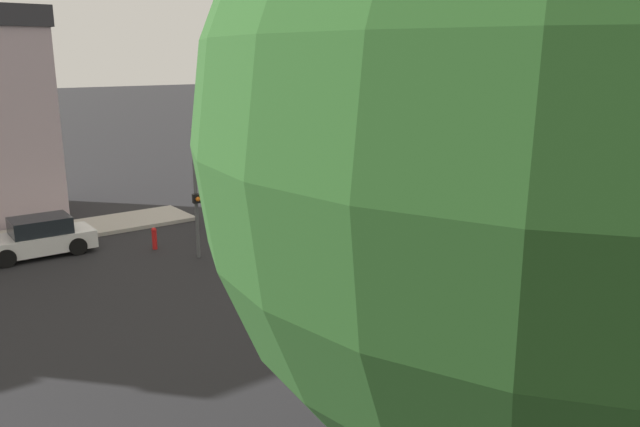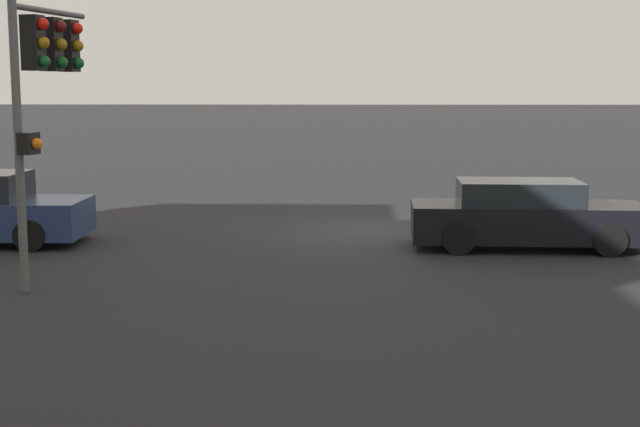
{
  "view_description": "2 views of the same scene",
  "coord_description": "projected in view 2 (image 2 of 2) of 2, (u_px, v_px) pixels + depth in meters",
  "views": [
    {
      "loc": [
        -15.71,
        16.73,
        7.75
      ],
      "look_at": [
        2.76,
        2.79,
        1.89
      ],
      "focal_mm": 35.0,
      "sensor_mm": 36.0,
      "label": 1
    },
    {
      "loc": [
        0.76,
        20.56,
        3.33
      ],
      "look_at": [
        1.18,
        4.6,
        1.05
      ],
      "focal_mm": 50.0,
      "sensor_mm": 36.0,
      "label": 2
    }
  ],
  "objects": [
    {
      "name": "ground_plane",
      "position": [
        376.0,
        231.0,
        20.79
      ],
      "size": [
        300.0,
        300.0,
        0.0
      ],
      "primitive_type": "plane",
      "color": "black"
    },
    {
      "name": "traffic_signal",
      "position": [
        45.0,
        68.0,
        14.88
      ],
      "size": [
        0.71,
        2.46,
        5.09
      ],
      "rotation": [
        0.0,
        0.0,
        2.93
      ],
      "color": "#515456",
      "rests_on": "ground_plane"
    },
    {
      "name": "crossing_car_0",
      "position": [
        526.0,
        216.0,
        18.43
      ],
      "size": [
        4.85,
        2.02,
        1.41
      ],
      "rotation": [
        0.0,
        0.0,
        3.1
      ],
      "color": "black",
      "rests_on": "ground_plane"
    }
  ]
}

